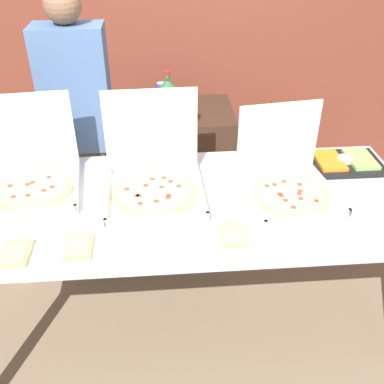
{
  "coord_description": "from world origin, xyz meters",
  "views": [
    {
      "loc": [
        -0.15,
        -1.86,
        2.19
      ],
      "look_at": [
        0.0,
        0.0,
        0.94
      ],
      "focal_mm": 42.0,
      "sensor_mm": 36.0,
      "label": 1
    }
  ],
  "objects_px": {
    "paper_plate_front_left": "(233,236)",
    "veggie_tray": "(344,162)",
    "soda_bottle": "(168,97)",
    "pizza_box_far_left": "(154,177)",
    "soda_can_silver": "(191,114)",
    "pizza_box_near_left": "(287,182)",
    "paper_plate_front_right": "(16,254)",
    "soda_can_colored": "(161,91)",
    "pizza_box_near_right": "(32,175)",
    "person_guest_cap": "(82,134)",
    "paper_plate_front_center": "(79,248)"
  },
  "relations": [
    {
      "from": "pizza_box_near_left",
      "to": "veggie_tray",
      "type": "bearing_deg",
      "value": 24.88
    },
    {
      "from": "pizza_box_near_right",
      "to": "soda_bottle",
      "type": "distance_m",
      "value": 1.04
    },
    {
      "from": "pizza_box_near_right",
      "to": "soda_can_silver",
      "type": "height_order",
      "value": "pizza_box_near_right"
    },
    {
      "from": "person_guest_cap",
      "to": "paper_plate_front_right",
      "type": "bearing_deg",
      "value": 82.02
    },
    {
      "from": "soda_bottle",
      "to": "pizza_box_near_right",
      "type": "bearing_deg",
      "value": -135.13
    },
    {
      "from": "soda_bottle",
      "to": "soda_can_colored",
      "type": "distance_m",
      "value": 0.28
    },
    {
      "from": "pizza_box_near_right",
      "to": "paper_plate_front_left",
      "type": "distance_m",
      "value": 1.09
    },
    {
      "from": "pizza_box_far_left",
      "to": "soda_can_silver",
      "type": "relative_size",
      "value": 4.17
    },
    {
      "from": "person_guest_cap",
      "to": "veggie_tray",
      "type": "bearing_deg",
      "value": 164.25
    },
    {
      "from": "pizza_box_far_left",
      "to": "soda_can_silver",
      "type": "distance_m",
      "value": 0.72
    },
    {
      "from": "veggie_tray",
      "to": "paper_plate_front_left",
      "type": "bearing_deg",
      "value": -141.15
    },
    {
      "from": "veggie_tray",
      "to": "soda_bottle",
      "type": "relative_size",
      "value": 1.37
    },
    {
      "from": "soda_can_silver",
      "to": "soda_can_colored",
      "type": "relative_size",
      "value": 1.0
    },
    {
      "from": "pizza_box_far_left",
      "to": "person_guest_cap",
      "type": "xyz_separation_m",
      "value": [
        -0.44,
        0.6,
        -0.04
      ]
    },
    {
      "from": "pizza_box_near_left",
      "to": "soda_can_colored",
      "type": "xyz_separation_m",
      "value": [
        -0.61,
        1.16,
        0.05
      ]
    },
    {
      "from": "soda_bottle",
      "to": "soda_can_colored",
      "type": "relative_size",
      "value": 2.38
    },
    {
      "from": "paper_plate_front_left",
      "to": "veggie_tray",
      "type": "height_order",
      "value": "veggie_tray"
    },
    {
      "from": "pizza_box_far_left",
      "to": "soda_bottle",
      "type": "height_order",
      "value": "pizza_box_far_left"
    },
    {
      "from": "paper_plate_front_left",
      "to": "soda_bottle",
      "type": "distance_m",
      "value": 1.25
    },
    {
      "from": "paper_plate_front_center",
      "to": "soda_can_silver",
      "type": "relative_size",
      "value": 1.83
    },
    {
      "from": "pizza_box_far_left",
      "to": "paper_plate_front_right",
      "type": "distance_m",
      "value": 0.76
    },
    {
      "from": "veggie_tray",
      "to": "person_guest_cap",
      "type": "height_order",
      "value": "person_guest_cap"
    },
    {
      "from": "pizza_box_near_right",
      "to": "soda_can_silver",
      "type": "relative_size",
      "value": 4.19
    },
    {
      "from": "pizza_box_near_right",
      "to": "veggie_tray",
      "type": "relative_size",
      "value": 1.28
    },
    {
      "from": "pizza_box_near_left",
      "to": "paper_plate_front_right",
      "type": "distance_m",
      "value": 1.32
    },
    {
      "from": "paper_plate_front_left",
      "to": "pizza_box_near_right",
      "type": "bearing_deg",
      "value": 153.42
    },
    {
      "from": "paper_plate_front_left",
      "to": "soda_can_colored",
      "type": "distance_m",
      "value": 1.52
    },
    {
      "from": "person_guest_cap",
      "to": "pizza_box_near_right",
      "type": "bearing_deg",
      "value": 70.81
    },
    {
      "from": "pizza_box_near_right",
      "to": "paper_plate_front_left",
      "type": "xyz_separation_m",
      "value": [
        0.98,
        -0.49,
        -0.07
      ]
    },
    {
      "from": "paper_plate_front_center",
      "to": "soda_can_silver",
      "type": "bearing_deg",
      "value": 62.64
    },
    {
      "from": "paper_plate_front_center",
      "to": "person_guest_cap",
      "type": "distance_m",
      "value": 1.05
    },
    {
      "from": "pizza_box_near_right",
      "to": "person_guest_cap",
      "type": "distance_m",
      "value": 0.56
    },
    {
      "from": "pizza_box_near_right",
      "to": "paper_plate_front_center",
      "type": "height_order",
      "value": "pizza_box_near_right"
    },
    {
      "from": "pizza_box_near_right",
      "to": "paper_plate_front_right",
      "type": "relative_size",
      "value": 2.46
    },
    {
      "from": "veggie_tray",
      "to": "pizza_box_near_right",
      "type": "bearing_deg",
      "value": -176.7
    },
    {
      "from": "pizza_box_far_left",
      "to": "paper_plate_front_center",
      "type": "height_order",
      "value": "pizza_box_far_left"
    },
    {
      "from": "pizza_box_near_right",
      "to": "soda_can_silver",
      "type": "bearing_deg",
      "value": 28.49
    },
    {
      "from": "pizza_box_far_left",
      "to": "paper_plate_front_center",
      "type": "xyz_separation_m",
      "value": [
        -0.33,
        -0.44,
        -0.07
      ]
    },
    {
      "from": "paper_plate_front_center",
      "to": "paper_plate_front_left",
      "type": "bearing_deg",
      "value": 2.57
    },
    {
      "from": "soda_can_silver",
      "to": "person_guest_cap",
      "type": "height_order",
      "value": "person_guest_cap"
    },
    {
      "from": "veggie_tray",
      "to": "pizza_box_far_left",
      "type": "bearing_deg",
      "value": -170.78
    },
    {
      "from": "pizza_box_near_left",
      "to": "pizza_box_near_right",
      "type": "bearing_deg",
      "value": 165.02
    },
    {
      "from": "pizza_box_near_right",
      "to": "soda_bottle",
      "type": "bearing_deg",
      "value": 38.94
    },
    {
      "from": "pizza_box_near_right",
      "to": "veggie_tray",
      "type": "distance_m",
      "value": 1.71
    },
    {
      "from": "pizza_box_near_left",
      "to": "soda_bottle",
      "type": "xyz_separation_m",
      "value": [
        -0.57,
        0.89,
        0.12
      ]
    },
    {
      "from": "soda_bottle",
      "to": "soda_can_silver",
      "type": "height_order",
      "value": "soda_bottle"
    },
    {
      "from": "pizza_box_far_left",
      "to": "veggie_tray",
      "type": "xyz_separation_m",
      "value": [
        1.08,
        0.17,
        -0.06
      ]
    },
    {
      "from": "pizza_box_near_right",
      "to": "paper_plate_front_center",
      "type": "distance_m",
      "value": 0.6
    },
    {
      "from": "person_guest_cap",
      "to": "pizza_box_near_left",
      "type": "bearing_deg",
      "value": 148.27
    },
    {
      "from": "pizza_box_near_left",
      "to": "person_guest_cap",
      "type": "height_order",
      "value": "person_guest_cap"
    }
  ]
}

